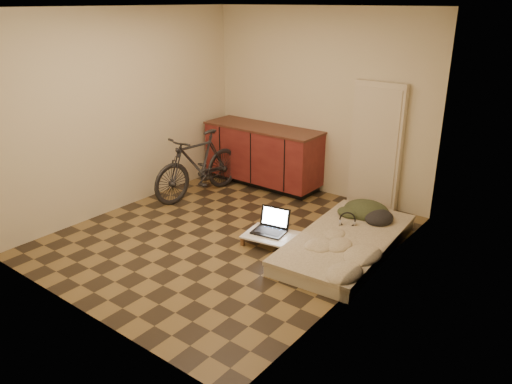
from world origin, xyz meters
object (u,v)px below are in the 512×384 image
Objects in this scene: bicycle at (198,162)px; lap_desk at (275,236)px; futon at (346,243)px; laptop at (271,227)px.

lap_desk is (1.79, -0.60, -0.41)m from bicycle.
laptop is at bearing -163.31° from futon.
bicycle is at bearing 170.76° from futon.
laptop reaches higher than lap_desk.
laptop reaches higher than futon.
laptop is at bearing 140.44° from lap_desk.
futon reaches higher than lap_desk.
bicycle is 2.55m from futon.
lap_desk is at bearing -156.20° from futon.
bicycle is 1.93m from lap_desk.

